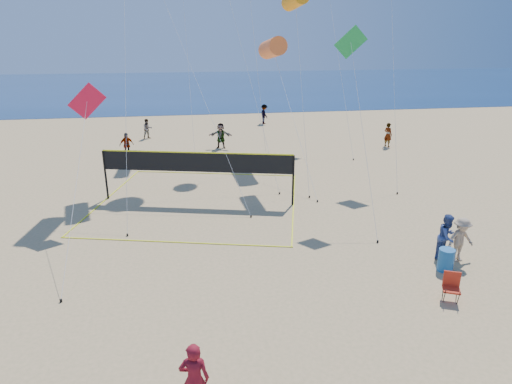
{
  "coord_description": "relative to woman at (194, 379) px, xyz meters",
  "views": [
    {
      "loc": [
        -2.98,
        -9.49,
        8.12
      ],
      "look_at": [
        -1.22,
        2.0,
        3.98
      ],
      "focal_mm": 32.0,
      "sensor_mm": 36.0,
      "label": 1
    }
  ],
  "objects": [
    {
      "name": "ocean",
      "position": [
        3.1,
        63.37,
        -0.9
      ],
      "size": [
        140.0,
        50.0,
        0.03
      ],
      "primitive_type": "cube",
      "color": "navy",
      "rests_on": "ground"
    },
    {
      "name": "trash_barrel",
      "position": [
        8.98,
        5.14,
        -0.5
      ],
      "size": [
        0.73,
        0.73,
        0.83
      ],
      "primitive_type": "cylinder",
      "rotation": [
        0.0,
        0.0,
        0.43
      ],
      "color": "#175798",
      "rests_on": "ground"
    },
    {
      "name": "volleyball_net",
      "position": [
        0.51,
        13.45,
        0.85
      ],
      "size": [
        11.59,
        11.48,
        2.57
      ],
      "rotation": [
        0.0,
        0.0,
        -0.24
      ],
      "color": "black",
      "rests_on": "ground"
    },
    {
      "name": "kite_3",
      "position": [
        -4.03,
        11.91,
        4.06
      ],
      "size": [
        1.61,
        7.36,
        6.06
      ],
      "rotation": [
        0.0,
        0.0,
        0.29
      ],
      "color": "#F11439",
      "rests_on": "ground"
    },
    {
      "name": "far_person_3",
      "position": [
        -2.96,
        28.21,
        -0.14
      ],
      "size": [
        0.93,
        0.84,
        1.55
      ],
      "primitive_type": "imported",
      "rotation": [
        0.0,
        0.0,
        0.41
      ],
      "color": "gray",
      "rests_on": "ground"
    },
    {
      "name": "kite_2",
      "position": [
        6.29,
        18.03,
        8.75
      ],
      "size": [
        1.16,
        6.04,
        10.25
      ],
      "rotation": [
        0.0,
        0.0,
        0.14
      ],
      "color": "orange",
      "rests_on": "ground"
    },
    {
      "name": "ground",
      "position": [
        3.1,
        1.37,
        -0.92
      ],
      "size": [
        120.0,
        120.0,
        0.0
      ],
      "primitive_type": "plane",
      "color": "tan",
      "rests_on": "ground"
    },
    {
      "name": "far_person_4",
      "position": [
        7.15,
        32.8,
        -0.04
      ],
      "size": [
        0.89,
        1.26,
        1.76
      ],
      "primitive_type": "imported",
      "rotation": [
        0.0,
        0.0,
        1.8
      ],
      "color": "gray",
      "rests_on": "ground"
    },
    {
      "name": "far_person_1",
      "position": [
        2.5,
        24.27,
        -0.0
      ],
      "size": [
        1.77,
        0.9,
        1.83
      ],
      "primitive_type": "imported",
      "rotation": [
        0.0,
        0.0,
        -0.22
      ],
      "color": "gray",
      "rests_on": "ground"
    },
    {
      "name": "woman",
      "position": [
        0.0,
        0.0,
        0.0
      ],
      "size": [
        0.72,
        0.51,
        1.84
      ],
      "primitive_type": "imported",
      "rotation": [
        0.0,
        0.0,
        3.03
      ],
      "color": "maroon",
      "rests_on": "ground"
    },
    {
      "name": "camp_chair",
      "position": [
        8.12,
        3.36,
        -0.38
      ],
      "size": [
        0.66,
        0.76,
        1.06
      ],
      "rotation": [
        0.0,
        0.0,
        -0.42
      ],
      "color": "red",
      "rests_on": "ground"
    },
    {
      "name": "bystander_b",
      "position": [
        9.85,
        5.74,
        -0.06
      ],
      "size": [
        1.2,
        0.81,
        1.71
      ],
      "primitive_type": "imported",
      "rotation": [
        0.0,
        0.0,
        0.17
      ],
      "color": "tan",
      "rests_on": "ground"
    },
    {
      "name": "far_person_2",
      "position": [
        14.65,
        22.85,
        -0.03
      ],
      "size": [
        0.69,
        0.77,
        1.77
      ],
      "primitive_type": "imported",
      "rotation": [
        0.0,
        0.0,
        2.09
      ],
      "color": "gray",
      "rests_on": "ground"
    },
    {
      "name": "kite_4",
      "position": [
        7.45,
        11.82,
        6.21
      ],
      "size": [
        1.46,
        4.65,
        8.34
      ],
      "rotation": [
        0.0,
        0.0,
        0.0
      ],
      "color": "green",
      "rests_on": "ground"
    },
    {
      "name": "far_person_0",
      "position": [
        -3.96,
        22.8,
        -0.09
      ],
      "size": [
        1.05,
        0.77,
        1.65
      ],
      "primitive_type": "imported",
      "rotation": [
        0.0,
        0.0,
        0.43
      ],
      "color": "gray",
      "rests_on": "ground"
    },
    {
      "name": "kite_10",
      "position": [
        5.6,
        20.89,
        6.14
      ],
      "size": [
        1.53,
        9.85,
        7.8
      ],
      "rotation": [
        0.0,
        0.0,
        0.11
      ],
      "color": "orange",
      "rests_on": "ground"
    },
    {
      "name": "bystander_a",
      "position": [
        9.47,
        6.01,
        -0.04
      ],
      "size": [
        1.08,
        1.02,
        1.76
      ],
      "primitive_type": "imported",
      "rotation": [
        0.0,
        0.0,
        0.58
      ],
      "color": "#32457F",
      "rests_on": "ground"
    }
  ]
}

